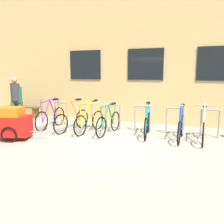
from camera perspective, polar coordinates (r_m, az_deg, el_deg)
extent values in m
plane|color=gray|center=(6.24, 0.85, -8.29)|extent=(42.00, 42.00, 0.00)
cube|color=tan|center=(12.49, 11.52, 16.00)|extent=(28.00, 6.87, 6.76)
cube|color=black|center=(9.83, -6.26, 10.85)|extent=(1.30, 0.04, 1.11)
cube|color=black|center=(9.02, 7.78, 10.96)|extent=(1.30, 0.04, 1.11)
cube|color=black|center=(8.80, 23.46, 10.33)|extent=(1.30, 0.04, 1.11)
cylinder|color=gray|center=(9.14, -13.08, -0.26)|extent=(0.05, 0.05, 0.81)
cylinder|color=gray|center=(8.88, -10.45, -0.45)|extent=(0.05, 0.05, 0.81)
cylinder|color=gray|center=(8.95, -11.87, 2.22)|extent=(0.49, 0.05, 0.05)
cylinder|color=gray|center=(8.63, -7.52, -0.65)|extent=(0.05, 0.05, 0.81)
cylinder|color=gray|center=(8.42, -4.58, -0.85)|extent=(0.05, 0.05, 0.81)
cylinder|color=gray|center=(8.46, -6.12, 1.96)|extent=(0.49, 0.05, 0.05)
cylinder|color=gray|center=(8.22, -1.34, -1.07)|extent=(0.05, 0.05, 0.81)
cylinder|color=gray|center=(8.05, 1.88, -1.29)|extent=(0.05, 0.05, 0.81)
cylinder|color=gray|center=(8.07, 0.26, 1.66)|extent=(0.49, 0.05, 0.05)
cylinder|color=gray|center=(7.91, 5.41, -1.52)|extent=(0.05, 0.05, 0.81)
cylinder|color=gray|center=(7.80, 8.87, -1.75)|extent=(0.05, 0.05, 0.81)
cylinder|color=gray|center=(7.79, 7.19, 1.30)|extent=(0.49, 0.05, 0.05)
cylinder|color=gray|center=(7.72, 12.60, -1.98)|extent=(0.05, 0.05, 0.81)
cylinder|color=gray|center=(7.67, 16.21, -2.20)|extent=(0.05, 0.05, 0.81)
cylinder|color=gray|center=(7.62, 14.52, 0.91)|extent=(0.49, 0.05, 0.05)
cylinder|color=gray|center=(7.65, 20.03, -2.42)|extent=(0.05, 0.05, 0.81)
cylinder|color=gray|center=(7.67, 23.68, -2.62)|extent=(0.05, 0.05, 0.81)
cylinder|color=gray|center=(7.59, 22.04, 0.49)|extent=(0.49, 0.05, 0.05)
torus|color=black|center=(7.82, 8.45, -2.42)|extent=(0.13, 0.66, 0.66)
torus|color=black|center=(6.89, 7.82, -3.99)|extent=(0.13, 0.66, 0.66)
cylinder|color=teal|center=(7.09, 8.06, -1.23)|extent=(0.09, 0.46, 0.69)
cylinder|color=teal|center=(7.44, 8.30, -0.78)|extent=(0.08, 0.33, 0.68)
cylinder|color=teal|center=(7.18, 8.22, 1.58)|extent=(0.13, 0.72, 0.05)
cylinder|color=teal|center=(7.59, 8.30, -2.95)|extent=(0.09, 0.48, 0.07)
cylinder|color=teal|center=(7.67, 8.45, -0.30)|extent=(0.05, 0.20, 0.62)
cylinder|color=teal|center=(6.85, 7.89, -1.39)|extent=(0.04, 0.08, 0.63)
cube|color=black|center=(7.54, 8.46, 2.11)|extent=(0.13, 0.21, 0.06)
cylinder|color=gray|center=(6.82, 7.98, 1.49)|extent=(0.44, 0.08, 0.03)
torus|color=black|center=(8.46, -6.98, -1.57)|extent=(0.16, 0.64, 0.65)
torus|color=black|center=(7.67, -11.85, -2.82)|extent=(0.16, 0.64, 0.65)
cylinder|color=orange|center=(7.82, -10.49, -0.32)|extent=(0.13, 0.51, 0.71)
cylinder|color=orange|center=(8.13, -8.56, 0.13)|extent=(0.11, 0.38, 0.71)
cylinder|color=orange|center=(7.90, -9.72, 2.36)|extent=(0.19, 0.82, 0.05)
cylinder|color=orange|center=(8.26, -8.11, -2.01)|extent=(0.12, 0.53, 0.07)
cylinder|color=orange|center=(8.33, -7.40, 0.54)|extent=(0.06, 0.20, 0.66)
cylinder|color=orange|center=(7.63, -11.81, -0.43)|extent=(0.04, 0.08, 0.64)
cube|color=black|center=(8.22, -7.85, 2.91)|extent=(0.14, 0.22, 0.06)
cylinder|color=gray|center=(7.59, -11.77, 2.21)|extent=(0.44, 0.11, 0.03)
torus|color=black|center=(8.15, -3.34, -1.91)|extent=(0.13, 0.65, 0.65)
torus|color=black|center=(7.35, -7.42, -3.21)|extent=(0.13, 0.65, 0.65)
cylinder|color=yellow|center=(7.51, -6.25, -0.38)|extent=(0.10, 0.48, 0.76)
cylinder|color=yellow|center=(7.82, -4.67, -0.16)|extent=(0.08, 0.35, 0.71)
cylinder|color=yellow|center=(7.58, -5.62, 2.38)|extent=(0.14, 0.76, 0.09)
cylinder|color=yellow|center=(7.95, -4.28, -2.37)|extent=(0.09, 0.50, 0.07)
cylinder|color=yellow|center=(8.02, -3.71, 0.26)|extent=(0.05, 0.20, 0.66)
cylinder|color=yellow|center=(7.30, -7.36, -0.49)|extent=(0.04, 0.08, 0.70)
cube|color=black|center=(7.90, -4.08, 2.71)|extent=(0.13, 0.21, 0.06)
cylinder|color=gray|center=(7.27, -7.31, 2.49)|extent=(0.44, 0.09, 0.03)
torus|color=black|center=(7.66, 20.54, -3.20)|extent=(0.05, 0.65, 0.65)
torus|color=black|center=(6.67, 20.45, -4.99)|extent=(0.05, 0.65, 0.65)
cylinder|color=silver|center=(6.88, 20.64, -1.73)|extent=(0.04, 0.49, 0.78)
cylinder|color=silver|center=(7.27, 20.63, -1.65)|extent=(0.04, 0.36, 0.66)
cylinder|color=silver|center=(6.99, 20.80, 1.09)|extent=(0.04, 0.79, 0.16)
cylinder|color=silver|center=(7.42, 20.51, -3.78)|extent=(0.03, 0.51, 0.07)
cylinder|color=silver|center=(7.52, 20.66, -1.13)|extent=(0.03, 0.20, 0.60)
cylinder|color=silver|center=(6.62, 20.63, -1.93)|extent=(0.03, 0.08, 0.72)
cube|color=black|center=(7.38, 20.80, 1.25)|extent=(0.10, 0.20, 0.06)
cylinder|color=gray|center=(6.59, 20.82, 1.43)|extent=(0.44, 0.03, 0.03)
torus|color=black|center=(8.98, -12.21, -0.99)|extent=(0.05, 0.67, 0.67)
torus|color=black|center=(8.16, -16.11, -2.17)|extent=(0.05, 0.67, 0.67)
cylinder|color=#722D99|center=(8.33, -15.05, 0.33)|extent=(0.04, 0.49, 0.75)
cylinder|color=#722D99|center=(8.66, -13.51, 0.44)|extent=(0.04, 0.36, 0.67)
cylinder|color=#722D99|center=(8.42, -14.49, 2.68)|extent=(0.04, 0.79, 0.12)
cylinder|color=#722D99|center=(8.78, -13.11, -1.42)|extent=(0.03, 0.51, 0.07)
cylinder|color=#722D99|center=(8.86, -12.59, 0.83)|extent=(0.03, 0.20, 0.61)
cylinder|color=#722D99|center=(8.13, -16.11, 0.23)|extent=(0.03, 0.08, 0.69)
cube|color=black|center=(8.75, -12.99, 2.90)|extent=(0.10, 0.20, 0.06)
cylinder|color=gray|center=(8.10, -16.12, 2.85)|extent=(0.44, 0.03, 0.03)
torus|color=black|center=(7.61, 16.11, -3.05)|extent=(0.05, 0.66, 0.66)
torus|color=black|center=(6.65, 15.36, -4.76)|extent=(0.05, 0.66, 0.66)
cylinder|color=#233893|center=(6.85, 15.71, -1.62)|extent=(0.04, 0.47, 0.76)
cylinder|color=#233893|center=(7.22, 15.97, -1.43)|extent=(0.04, 0.34, 0.67)
cylinder|color=#233893|center=(6.95, 15.95, 1.24)|extent=(0.04, 0.75, 0.12)
cylinder|color=#233893|center=(7.37, 15.93, -3.61)|extent=(0.03, 0.49, 0.07)
cylinder|color=#233893|center=(7.46, 16.15, -0.92)|extent=(0.03, 0.20, 0.61)
cylinder|color=#233893|center=(6.61, 15.51, -1.80)|extent=(0.03, 0.08, 0.69)
cube|color=black|center=(7.32, 16.21, 1.52)|extent=(0.10, 0.20, 0.06)
cylinder|color=gray|center=(6.57, 15.68, 1.45)|extent=(0.44, 0.03, 0.03)
torus|color=black|center=(7.98, 0.80, -2.17)|extent=(0.10, 0.64, 0.64)
torus|color=black|center=(7.10, -2.57, -3.62)|extent=(0.10, 0.64, 0.64)
cylinder|color=#1E7238|center=(7.28, -1.57, -0.94)|extent=(0.08, 0.48, 0.69)
cylinder|color=#1E7238|center=(7.62, -0.26, -0.68)|extent=(0.07, 0.35, 0.64)
cylinder|color=#1E7238|center=(7.37, -1.02, 1.63)|extent=(0.10, 0.77, 0.09)
cylinder|color=#1E7238|center=(7.76, 0.03, -2.66)|extent=(0.07, 0.50, 0.07)
cylinder|color=#1E7238|center=(7.84, 0.53, -0.23)|extent=(0.04, 0.20, 0.58)
cylinder|color=#1E7238|center=(7.06, -2.49, -1.09)|extent=(0.03, 0.08, 0.63)
cube|color=black|center=(7.72, 0.25, 1.99)|extent=(0.12, 0.21, 0.06)
cylinder|color=gray|center=(7.02, -2.42, 1.71)|extent=(0.44, 0.06, 0.03)
cube|color=red|center=(7.43, -21.96, -2.98)|extent=(1.04, 0.85, 0.56)
cube|color=orange|center=(7.40, -22.78, 0.07)|extent=(0.82, 0.75, 0.24)
torus|color=black|center=(7.77, -20.89, -3.82)|extent=(0.44, 0.18, 0.45)
torus|color=black|center=(7.18, -22.94, -4.99)|extent=(0.44, 0.18, 0.45)
cylinder|color=gray|center=(7.21, -16.59, -4.43)|extent=(0.53, 0.20, 0.03)
cube|color=brown|center=(10.95, -19.89, 1.20)|extent=(1.47, 0.40, 0.05)
cube|color=brown|center=(11.37, -22.09, 0.14)|extent=(0.08, 0.36, 0.42)
cube|color=brown|center=(10.62, -17.39, -0.20)|extent=(0.08, 0.36, 0.42)
cylinder|color=#3F3F42|center=(9.74, -21.57, -0.17)|extent=(0.14, 0.14, 0.79)
cylinder|color=#3F3F42|center=(9.67, -20.33, -0.15)|extent=(0.14, 0.14, 0.79)
cylinder|color=#19664C|center=(9.62, -21.18, 3.82)|extent=(0.32, 0.32, 0.56)
sphere|color=#D1A889|center=(9.60, -21.32, 6.15)|extent=(0.22, 0.22, 0.22)
cylinder|color=brown|center=(9.63, -22.02, -0.08)|extent=(0.14, 0.14, 0.86)
cylinder|color=brown|center=(9.66, -20.72, 0.02)|extent=(0.14, 0.14, 0.86)
cylinder|color=#333338|center=(9.56, -21.63, 4.37)|extent=(0.32, 0.32, 0.63)
sphere|color=tan|center=(9.54, -21.79, 6.92)|extent=(0.22, 0.22, 0.22)
cube|color=maroon|center=(9.50, -22.70, -1.53)|extent=(0.32, 0.27, 0.44)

